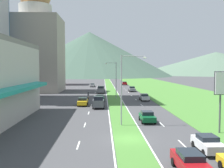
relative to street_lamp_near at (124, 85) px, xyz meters
The scene contains 46 objects.
ground_plane 8.41m from the street_lamp_near, 90.51° to the right, with size 600.00×600.00×0.00m, color #424244.
grass_median 53.75m from the street_lamp_near, 90.06° to the left, with size 3.20×240.00×0.06m, color #477F33.
grass_verge_right 57.55m from the street_lamp_near, 68.99° to the left, with size 24.00×240.00×0.06m, color #477F33.
lane_dash_left_2 11.22m from the street_lamp_near, 121.46° to the right, with size 0.16×2.80×0.01m, color silver.
lane_dash_left_3 7.43m from the street_lamp_near, behind, with size 0.16×2.80×0.01m, color silver.
lane_dash_left_4 12.16m from the street_lamp_near, 118.13° to the left, with size 0.16×2.80×0.01m, color silver.
lane_dash_left_5 20.10m from the street_lamp_near, 105.43° to the left, with size 0.16×2.80×0.01m, color silver.
lane_dash_left_6 28.70m from the street_lamp_near, 100.54° to the left, with size 0.16×2.80×0.01m, color silver.
lane_dash_left_7 37.50m from the street_lamp_near, 97.99° to the left, with size 0.16×2.80×0.01m, color silver.
lane_dash_left_8 46.40m from the street_lamp_near, 96.43° to the left, with size 0.16×2.80×0.01m, color silver.
lane_dash_left_9 55.34m from the street_lamp_near, 95.37° to the left, with size 0.16×2.80×0.01m, color silver.
lane_dash_left_10 64.31m from the street_lamp_near, 94.62° to the left, with size 0.16×2.80×0.01m, color silver.
lane_dash_left_11 73.30m from the street_lamp_near, 94.05° to the left, with size 0.16×2.80×0.01m, color silver.
lane_dash_left_12 82.29m from the street_lamp_near, 93.60° to the left, with size 0.16×2.80×0.01m, color silver.
lane_dash_right_2 11.17m from the street_lamp_near, 59.12° to the right, with size 0.16×2.80×0.01m, color silver.
lane_dash_right_3 7.35m from the street_lamp_near, ahead, with size 0.16×2.80×0.01m, color silver.
lane_dash_right_4 12.12m from the street_lamp_near, 62.41° to the left, with size 0.16×2.80×0.01m, color silver.
lane_dash_right_5 20.07m from the street_lamp_near, 74.90° to the left, with size 0.16×2.80×0.01m, color silver.
lane_dash_right_6 28.68m from the street_lamp_near, 79.69° to the left, with size 0.16×2.80×0.01m, color silver.
lane_dash_right_7 37.49m from the street_lamp_near, 82.19° to the left, with size 0.16×2.80×0.01m, color silver.
lane_dash_right_8 46.39m from the street_lamp_near, 83.72° to the left, with size 0.16×2.80×0.01m, color silver.
lane_dash_right_9 55.33m from the street_lamp_near, 84.75° to the left, with size 0.16×2.80×0.01m, color silver.
lane_dash_right_10 64.30m from the street_lamp_near, 85.49° to the left, with size 0.16×2.80×0.01m, color silver.
lane_dash_right_11 73.29m from the street_lamp_near, 86.04° to the left, with size 0.16×2.80×0.01m, color silver.
lane_dash_right_12 82.29m from the street_lamp_near, 86.48° to the left, with size 0.16×2.80×0.01m, color silver.
edge_line_median_left 53.79m from the street_lamp_near, 91.94° to the left, with size 0.16×240.00×0.01m, color silver.
edge_line_median_right 53.78m from the street_lamp_near, 88.19° to the left, with size 0.16×240.00×0.01m, color silver.
domed_building 56.85m from the street_lamp_near, 115.40° to the left, with size 16.11×16.11×35.03m.
midrise_colored 92.03m from the street_lamp_near, 110.49° to the left, with size 14.30×14.30×26.68m, color #D83847.
hill_far_left 231.39m from the street_lamp_near, 107.98° to the left, with size 123.16×123.16×42.96m, color #47664C.
hill_far_center 224.03m from the street_lamp_near, 94.12° to the left, with size 159.62×159.62×42.85m, color #3D5647.
hill_far_right 309.78m from the street_lamp_near, 64.27° to the left, with size 195.92×195.92×27.20m, color #516B56.
street_lamp_near is the anchor object (origin of this frame).
street_lamp_mid 29.75m from the street_lamp_near, 89.76° to the left, with size 2.80×0.34×8.90m.
car_0 49.92m from the street_lamp_near, 82.49° to the left, with size 2.01×4.55×1.64m.
car_1 25.49m from the street_lamp_near, 97.93° to the left, with size 2.01×4.42×1.50m.
car_2 16.56m from the street_lamp_near, 77.59° to the right, with size 1.88×4.78×1.52m.
car_3 82.27m from the street_lamp_near, 85.23° to the left, with size 2.03×4.08×1.51m.
car_4 71.29m from the street_lamp_near, 95.64° to the left, with size 1.86×4.63×1.40m.
car_5 6.03m from the street_lamp_near, 32.22° to the left, with size 1.95×4.13×1.50m.
car_6 20.18m from the street_lamp_near, 110.30° to the left, with size 2.01×4.47×1.60m.
car_7 13.48m from the street_lamp_near, 58.82° to the right, with size 1.91×4.05×1.47m.
car_9 27.47m from the street_lamp_near, 75.48° to the left, with size 1.94×4.51×1.54m.
pickup_truck_0 16.77m from the street_lamp_near, 102.96° to the left, with size 2.18×5.40×2.00m.
pickup_truck_1 44.99m from the street_lamp_near, 94.38° to the left, with size 2.18×5.40×2.00m.
motorcycle_rider 30.00m from the street_lamp_near, 102.29° to the left, with size 0.36×2.00×1.80m.
Camera 1 is at (-2.68, -26.80, 7.44)m, focal length 41.72 mm.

